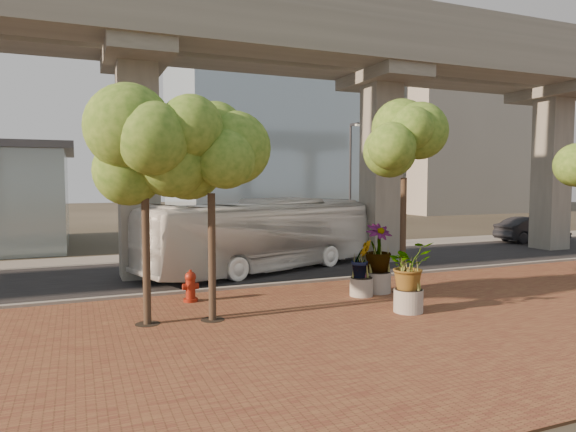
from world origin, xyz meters
name	(u,v)px	position (x,y,z in m)	size (l,w,h in m)	color
ground	(287,276)	(0.00, 0.00, 0.00)	(160.00, 160.00, 0.00)	#322D24
brick_plaza	(391,321)	(0.00, -8.00, 0.03)	(70.00, 13.00, 0.06)	brown
asphalt_road	(271,268)	(0.00, 2.00, 0.02)	(90.00, 8.00, 0.04)	black
curb_strip	(306,282)	(0.00, -2.00, 0.08)	(70.00, 0.25, 0.16)	gray
far_sidewalk	(237,253)	(0.00, 7.50, 0.03)	(90.00, 3.00, 0.06)	gray
transit_viaduct	(271,113)	(0.00, 2.00, 7.29)	(72.00, 5.60, 12.40)	gray
midrise_block	(445,122)	(38.00, 36.00, 12.00)	(18.00, 16.00, 24.00)	gray
transit_bus	(262,236)	(-0.68, 1.34, 1.64)	(2.76, 11.76, 3.28)	white
parked_car	(532,230)	(19.83, 4.89, 0.83)	(1.75, 5.05, 1.66)	black
fire_hydrant	(191,286)	(-4.96, -3.39, 0.58)	(0.54, 0.49, 1.08)	maroon
planter_front	(409,269)	(1.04, -7.37, 1.41)	(2.03, 2.03, 2.23)	gray
planter_right	(378,251)	(1.68, -4.60, 1.58)	(2.35, 2.35, 2.51)	gray
planter_left	(362,262)	(0.84, -4.86, 1.28)	(1.83, 1.83, 2.02)	gray
street_tree_far_west	(144,151)	(-6.67, -5.64, 4.99)	(3.66, 3.66, 6.62)	#403124
street_tree_near_west	(211,157)	(-4.84, -5.93, 4.84)	(3.64, 3.64, 6.46)	#403124
street_tree_near_east	(404,149)	(2.50, -4.97, 5.28)	(3.57, 3.57, 6.87)	#403124
streetlamp_east	(351,176)	(7.32, 7.40, 4.44)	(0.38, 1.10, 7.60)	#2A2A2F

